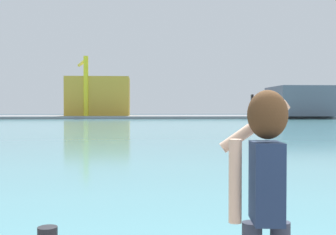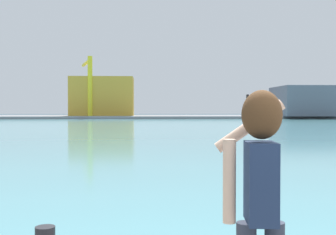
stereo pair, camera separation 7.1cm
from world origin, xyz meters
name	(u,v)px [view 1 (the left image)]	position (x,y,z in m)	size (l,w,h in m)	color
ground_plane	(155,126)	(0.00, 50.00, 0.00)	(220.00, 220.00, 0.00)	#334751
harbor_water	(155,125)	(0.00, 52.00, 0.01)	(140.00, 100.00, 0.02)	#599EA8
far_shore_dock	(149,117)	(0.00, 92.00, 0.27)	(140.00, 20.00, 0.53)	gray
person_photographer	(265,187)	(-0.91, 0.12, 1.56)	(0.53, 0.56, 1.74)	#2D3342
warehouse_left	(99,97)	(-11.14, 92.96, 4.74)	(13.58, 9.38, 8.41)	gold
warehouse_right	(299,101)	(31.64, 86.09, 3.62)	(11.22, 12.48, 6.17)	slate
port_crane	(85,78)	(-13.79, 90.17, 8.57)	(3.92, 12.24, 12.57)	yellow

